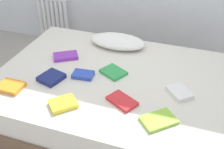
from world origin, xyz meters
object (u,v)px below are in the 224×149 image
at_px(textbook_purple, 66,56).
at_px(textbook_white, 179,92).
at_px(textbook_red, 122,101).
at_px(textbook_orange, 11,87).
at_px(textbook_green, 113,72).
at_px(textbook_lime, 159,120).
at_px(textbook_blue, 83,75).
at_px(pillow, 118,41).
at_px(textbook_yellow, 63,104).
at_px(radiator, 53,17).
at_px(bed, 110,98).
at_px(textbook_navy, 51,78).

bearing_deg(textbook_purple, textbook_white, -43.52).
height_order(textbook_red, textbook_orange, textbook_orange).
height_order(textbook_green, textbook_lime, textbook_green).
distance_m(textbook_purple, textbook_green, 0.53).
bearing_deg(textbook_orange, textbook_green, 33.40).
bearing_deg(textbook_blue, textbook_lime, -30.91).
relative_size(pillow, textbook_orange, 2.86).
xyz_separation_m(textbook_yellow, textbook_lime, (0.71, 0.07, -0.01)).
bearing_deg(radiator, textbook_yellow, -58.51).
bearing_deg(textbook_white, textbook_green, -141.27).
xyz_separation_m(bed, textbook_lime, (0.51, -0.42, 0.27)).
xyz_separation_m(textbook_orange, textbook_lime, (1.21, 0.01, -0.01)).
bearing_deg(textbook_lime, radiator, 94.02).
relative_size(textbook_purple, textbook_white, 1.13).
relative_size(radiator, textbook_navy, 2.82).
distance_m(bed, textbook_red, 0.46).
relative_size(bed, textbook_purple, 8.87).
height_order(textbook_yellow, textbook_lime, textbook_yellow).
xyz_separation_m(textbook_orange, textbook_blue, (0.49, 0.35, -0.00)).
distance_m(radiator, textbook_yellow, 1.98).
bearing_deg(textbook_white, radiator, -165.56).
bearing_deg(textbook_green, textbook_red, -33.25).
bearing_deg(bed, textbook_orange, -148.21).
bearing_deg(textbook_navy, textbook_green, 45.26).
bearing_deg(textbook_red, textbook_orange, -143.80).
bearing_deg(textbook_yellow, textbook_green, 22.94).
bearing_deg(textbook_orange, textbook_lime, 0.38).
bearing_deg(bed, textbook_navy, -154.49).
bearing_deg(textbook_red, radiator, 161.89).
height_order(radiator, textbook_navy, radiator).
height_order(textbook_white, textbook_lime, textbook_white).
distance_m(bed, textbook_blue, 0.36).
distance_m(bed, textbook_yellow, 0.59).
height_order(radiator, textbook_red, radiator).
xyz_separation_m(textbook_white, textbook_yellow, (-0.80, -0.42, -0.00)).
relative_size(textbook_white, textbook_blue, 1.13).
xyz_separation_m(textbook_lime, textbook_navy, (-0.96, 0.21, 0.01)).
xyz_separation_m(textbook_yellow, textbook_blue, (-0.01, 0.40, -0.00)).
relative_size(textbook_purple, textbook_lime, 0.95).
distance_m(pillow, textbook_navy, 0.83).
bearing_deg(textbook_lime, textbook_red, 116.40).
bearing_deg(textbook_blue, textbook_orange, -150.26).
height_order(textbook_green, textbook_blue, textbook_blue).
bearing_deg(textbook_orange, textbook_white, 15.65).
bearing_deg(pillow, textbook_navy, -114.68).
distance_m(bed, textbook_purple, 0.59).
height_order(bed, textbook_purple, textbook_purple).
relative_size(textbook_green, textbook_yellow, 1.05).
distance_m(textbook_white, textbook_navy, 1.06).
xyz_separation_m(bed, textbook_white, (0.60, -0.06, 0.27)).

